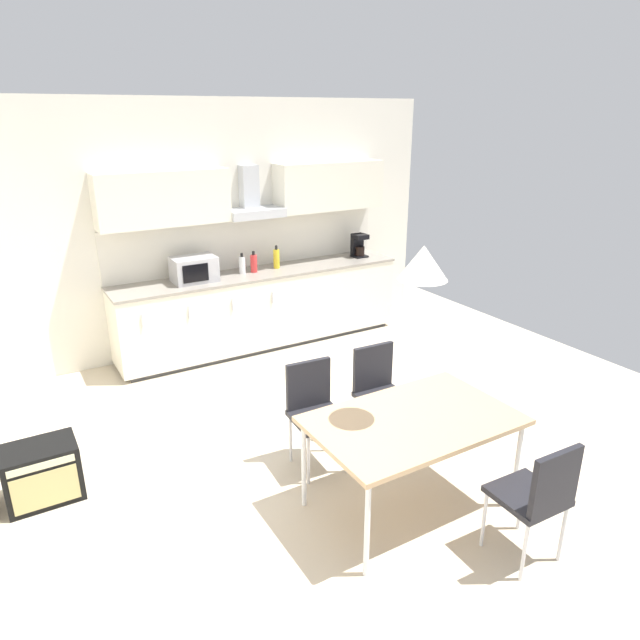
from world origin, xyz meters
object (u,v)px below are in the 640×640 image
microwave (194,269)px  chair_near_right (539,492)px  bottle_red (254,263)px  guitar_amp (42,473)px  chair_far_left (314,404)px  coffee_maker (359,245)px  bottle_white (242,265)px  bottle_yellow (276,259)px  chair_far_right (379,386)px  dining_table (413,424)px  pendant_lamp (423,263)px

microwave → chair_near_right: 4.30m
bottle_red → guitar_amp: (-2.62, -1.93, -0.82)m
chair_far_left → coffee_maker: bearing=49.8°
bottle_white → bottle_red: 0.14m
bottle_yellow → chair_far_right: bearing=-97.3°
dining_table → microwave: bearing=96.7°
coffee_maker → bottle_white: 1.65m
dining_table → chair_near_right: bearing=-69.1°
microwave → coffee_maker: 2.24m
guitar_amp → bottle_yellow: bearing=33.7°
bottle_red → chair_near_right: bearing=-90.3°
bottle_yellow → bottle_white: size_ratio=1.15×
bottle_yellow → dining_table: bottle_yellow is taller
dining_table → chair_far_right: bearing=68.7°
bottle_red → chair_near_right: size_ratio=0.29×
coffee_maker → chair_near_right: (-1.53, -4.23, -0.55)m
bottle_white → chair_far_right: bearing=-87.2°
bottle_white → coffee_maker: bearing=-0.3°
bottle_white → pendant_lamp: 3.50m
chair_near_right → pendant_lamp: bearing=110.9°
bottle_red → guitar_amp: bottle_red is taller
chair_far_left → pendant_lamp: pendant_lamp is taller
chair_far_right → chair_far_left: size_ratio=1.00×
coffee_maker → chair_near_right: 4.53m
guitar_amp → pendant_lamp: bearing=-32.4°
chair_near_right → pendant_lamp: pendant_lamp is taller
pendant_lamp → bottle_white: bearing=86.6°
pendant_lamp → bottle_red: bearing=84.2°
chair_far_left → guitar_amp: bearing=162.6°
microwave → coffee_maker: coffee_maker is taller
microwave → chair_far_left: bearing=-88.2°
bottle_yellow → pendant_lamp: 3.56m
microwave → coffee_maker: size_ratio=1.60×
coffee_maker → bottle_red: 1.51m
coffee_maker → guitar_amp: 4.65m
pendant_lamp → chair_near_right: bearing=-69.1°
microwave → bottle_yellow: same height
coffee_maker → chair_far_left: bearing=-130.2°
bottle_red → dining_table: bearing=-95.8°
coffee_maker → bottle_white: size_ratio=1.23×
bottle_white → chair_far_left: bearing=-101.4°
microwave → pendant_lamp: pendant_lamp is taller
guitar_amp → microwave: bearing=45.4°
coffee_maker → chair_near_right: bearing=-109.9°
coffee_maker → bottle_yellow: size_ratio=1.07×
bottle_white → chair_far_right: size_ratio=0.28×
microwave → dining_table: microwave is taller
bottle_yellow → chair_near_right: size_ratio=0.32×
pendant_lamp → dining_table: bearing=-104.0°
bottle_yellow → chair_far_right: 2.65m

